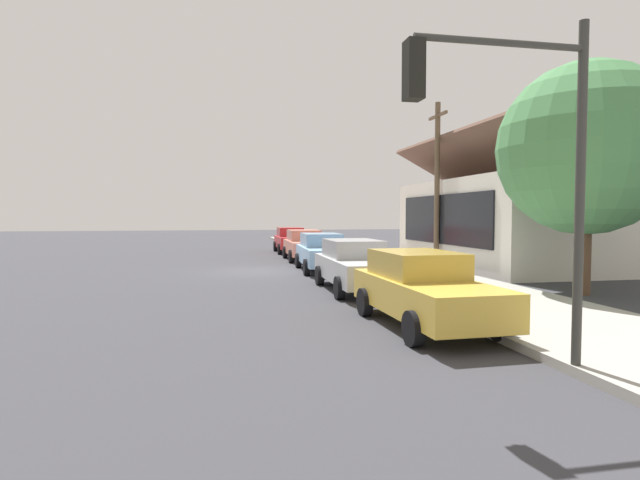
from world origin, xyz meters
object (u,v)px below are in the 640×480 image
at_px(traffic_light_main, 515,138).
at_px(fire_hydrant_red, 432,283).
at_px(car_skyblue, 322,252).
at_px(car_mustard, 423,288).
at_px(car_silver, 356,265).
at_px(utility_pole_wooden, 437,181).
at_px(car_cherry, 291,240).
at_px(car_coral, 305,245).
at_px(shade_tree, 586,149).

relative_size(traffic_light_main, fire_hydrant_red, 7.32).
bearing_deg(car_skyblue, car_mustard, 2.15).
bearing_deg(traffic_light_main, car_silver, 179.35).
bearing_deg(utility_pole_wooden, traffic_light_main, -20.38).
bearing_deg(car_cherry, car_mustard, 0.49).
relative_size(car_coral, car_skyblue, 0.96).
xyz_separation_m(car_skyblue, car_mustard, (11.10, -0.06, -0.00)).
bearing_deg(utility_pole_wooden, car_skyblue, -84.48).
height_order(car_coral, utility_pole_wooden, utility_pole_wooden).
bearing_deg(car_cherry, car_coral, 0.71).
xyz_separation_m(traffic_light_main, utility_pole_wooden, (-15.23, 5.66, 0.44)).
xyz_separation_m(car_silver, traffic_light_main, (8.92, -0.10, 2.67)).
distance_m(car_cherry, fire_hydrant_red, 18.91).
bearing_deg(fire_hydrant_red, car_mustard, -26.75).
bearing_deg(car_cherry, utility_pole_wooden, 28.47).
distance_m(car_skyblue, utility_pole_wooden, 6.30).
distance_m(shade_tree, fire_hydrant_red, 6.24).
relative_size(car_silver, utility_pole_wooden, 0.65).
xyz_separation_m(car_skyblue, car_silver, (5.78, -0.10, 0.00)).
height_order(car_coral, traffic_light_main, traffic_light_main).
relative_size(car_mustard, utility_pole_wooden, 0.63).
bearing_deg(car_mustard, utility_pole_wooden, 153.19).
xyz_separation_m(car_skyblue, fire_hydrant_red, (8.09, 1.46, -0.32)).
height_order(car_mustard, fire_hydrant_red, car_mustard).
bearing_deg(car_mustard, car_skyblue, 178.26).
height_order(car_silver, shade_tree, shade_tree).
bearing_deg(car_silver, car_cherry, 179.72).
bearing_deg(car_cherry, car_silver, 0.18).
distance_m(car_cherry, car_silver, 16.55).
xyz_separation_m(car_coral, utility_pole_wooden, (4.71, 5.35, 3.11)).
bearing_deg(fire_hydrant_red, car_coral, -174.22).
height_order(car_cherry, car_coral, same).
relative_size(car_cherry, fire_hydrant_red, 6.38).
xyz_separation_m(traffic_light_main, fire_hydrant_red, (-6.61, 1.66, -2.99)).
xyz_separation_m(car_cherry, car_silver, (16.55, -0.24, 0.00)).
distance_m(car_coral, traffic_light_main, 20.12).
relative_size(car_silver, shade_tree, 0.70).
xyz_separation_m(car_mustard, traffic_light_main, (3.61, -0.14, 2.68)).
distance_m(car_silver, car_mustard, 5.31).
xyz_separation_m(car_coral, car_mustard, (16.33, -0.17, -0.00)).
bearing_deg(car_coral, traffic_light_main, 0.35).
height_order(car_cherry, shade_tree, shade_tree).
bearing_deg(car_cherry, car_skyblue, 0.28).
height_order(car_skyblue, car_mustard, same).
bearing_deg(traffic_light_main, utility_pole_wooden, 159.62).
xyz_separation_m(car_coral, fire_hydrant_red, (13.33, 1.35, -0.32)).
height_order(car_silver, car_mustard, same).
height_order(utility_pole_wooden, fire_hydrant_red, utility_pole_wooden).
height_order(car_skyblue, fire_hydrant_red, car_skyblue).
bearing_deg(car_skyblue, utility_pole_wooden, 97.98).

